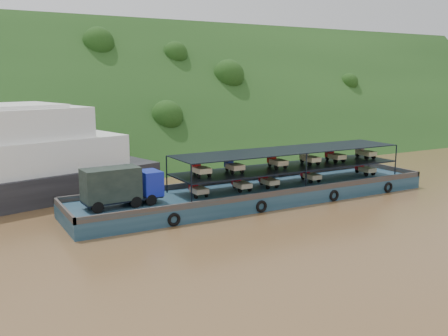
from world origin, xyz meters
TOP-DOWN VIEW (x-y plane):
  - ground at (0.00, 0.00)m, footprint 160.00×160.00m
  - hillside at (0.00, 36.00)m, footprint 140.00×39.60m
  - cargo_barge at (0.16, 1.92)m, footprint 35.00×7.18m

SIDE VIEW (x-z plane):
  - ground at x=0.00m, z-range 0.00..0.00m
  - hillside at x=0.00m, z-range -19.80..19.80m
  - cargo_barge at x=0.16m, z-range -1.18..3.36m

